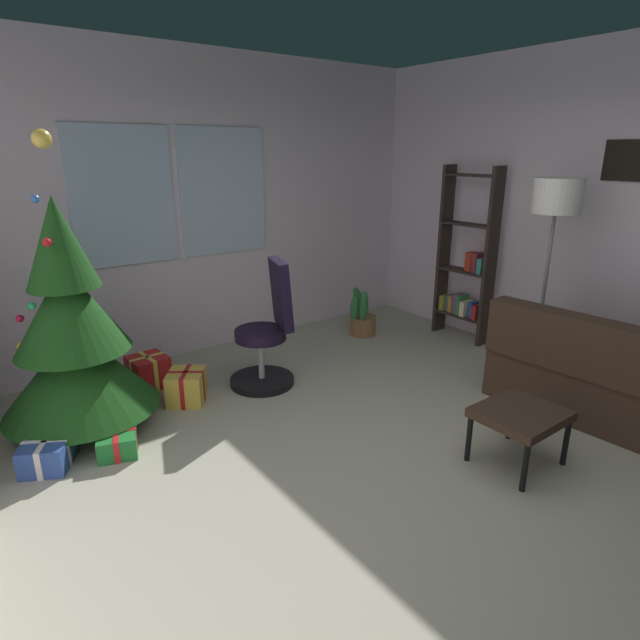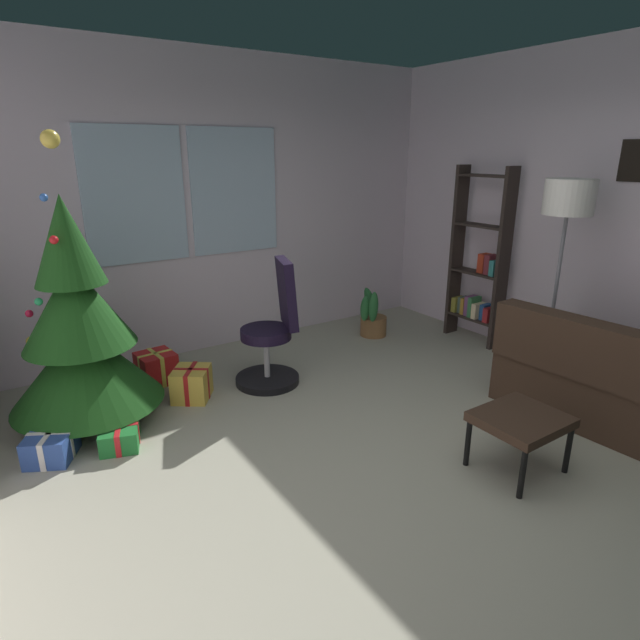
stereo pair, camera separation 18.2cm
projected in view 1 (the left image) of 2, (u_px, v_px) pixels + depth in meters
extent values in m
cube|color=#A7A58E|center=(421.00, 476.00, 3.36)|extent=(4.86, 5.69, 0.10)
cube|color=silver|center=(210.00, 207.00, 5.10)|extent=(4.86, 0.10, 2.86)
cube|color=silver|center=(123.00, 197.00, 4.53)|extent=(0.90, 0.03, 1.20)
cube|color=silver|center=(223.00, 192.00, 5.08)|extent=(0.90, 0.03, 1.20)
cube|color=silver|center=(636.00, 217.00, 4.32)|extent=(0.10, 5.69, 2.86)
cube|color=black|center=(624.00, 160.00, 4.25)|extent=(0.02, 0.33, 0.33)
cube|color=#39271C|center=(629.00, 396.00, 3.90)|extent=(0.97, 1.98, 0.41)
cube|color=#39271C|center=(620.00, 356.00, 3.55)|extent=(0.32, 1.94, 0.42)
cube|color=#39271C|center=(523.00, 328.00, 4.45)|extent=(0.86, 0.19, 0.20)
cube|color=#AB2B1D|center=(551.00, 337.00, 4.03)|extent=(0.24, 0.42, 0.41)
cube|color=beige|center=(605.00, 351.00, 3.74)|extent=(0.20, 0.41, 0.41)
cube|color=#39271C|center=(521.00, 414.00, 3.32)|extent=(0.52, 0.47, 0.06)
cylinder|color=black|center=(525.00, 467.00, 3.09)|extent=(0.04, 0.04, 0.32)
cylinder|color=black|center=(566.00, 442.00, 3.35)|extent=(0.04, 0.04, 0.32)
cylinder|color=black|center=(469.00, 439.00, 3.40)|extent=(0.04, 0.04, 0.32)
cylinder|color=black|center=(510.00, 418.00, 3.66)|extent=(0.04, 0.04, 0.32)
cylinder|color=#4C331E|center=(86.00, 417.00, 3.84)|extent=(0.12, 0.12, 0.16)
cone|color=#194816|center=(78.00, 369.00, 3.71)|extent=(1.08, 1.08, 0.62)
cone|color=#194816|center=(68.00, 308.00, 3.57)|extent=(0.78, 0.78, 0.62)
cone|color=#194816|center=(58.00, 242.00, 3.43)|extent=(0.47, 0.47, 0.62)
sphere|color=red|center=(47.00, 242.00, 3.27)|extent=(0.06, 0.06, 0.06)
sphere|color=gold|center=(22.00, 347.00, 3.67)|extent=(0.07, 0.07, 0.07)
sphere|color=silver|center=(73.00, 295.00, 3.83)|extent=(0.06, 0.06, 0.06)
sphere|color=blue|center=(35.00, 199.00, 3.30)|extent=(0.05, 0.05, 0.05)
sphere|color=#1E8C4C|center=(32.00, 306.00, 3.30)|extent=(0.05, 0.05, 0.05)
sphere|color=#B21433|center=(20.00, 319.00, 3.52)|extent=(0.05, 0.05, 0.05)
sphere|color=#F2D14C|center=(42.00, 139.00, 3.23)|extent=(0.12, 0.12, 0.12)
cube|color=red|center=(149.00, 371.00, 4.50)|extent=(0.32, 0.33, 0.27)
cube|color=#EAD84C|center=(149.00, 371.00, 4.50)|extent=(0.31, 0.06, 0.28)
cube|color=#EAD84C|center=(149.00, 371.00, 4.50)|extent=(0.06, 0.31, 0.28)
cube|color=#1E722D|center=(118.00, 442.00, 3.52)|extent=(0.33, 0.38, 0.15)
cube|color=red|center=(118.00, 442.00, 3.52)|extent=(0.13, 0.32, 0.16)
cube|color=red|center=(118.00, 442.00, 3.52)|extent=(0.26, 0.11, 0.16)
cube|color=gold|center=(187.00, 387.00, 4.22)|extent=(0.41, 0.41, 0.26)
cube|color=#B21919|center=(187.00, 387.00, 4.22)|extent=(0.21, 0.28, 0.27)
cube|color=#B21919|center=(187.00, 387.00, 4.22)|extent=(0.25, 0.20, 0.27)
cube|color=#2D4C99|center=(47.00, 454.00, 3.35)|extent=(0.38, 0.40, 0.19)
cube|color=silver|center=(47.00, 454.00, 3.35)|extent=(0.18, 0.29, 0.20)
cube|color=silver|center=(47.00, 454.00, 3.35)|extent=(0.27, 0.17, 0.20)
cylinder|color=black|center=(262.00, 381.00, 4.56)|extent=(0.56, 0.56, 0.06)
cylinder|color=#B2B2B7|center=(261.00, 356.00, 4.49)|extent=(0.05, 0.05, 0.40)
cylinder|color=black|center=(260.00, 334.00, 4.43)|extent=(0.44, 0.44, 0.09)
cube|color=black|center=(281.00, 294.00, 4.38)|extent=(0.24, 0.41, 0.59)
cube|color=#2B221E|center=(490.00, 260.00, 5.22)|extent=(0.18, 0.04, 1.82)
cube|color=#2B221E|center=(444.00, 251.00, 5.67)|extent=(0.18, 0.04, 1.82)
cube|color=#2B221E|center=(461.00, 315.00, 5.65)|extent=(0.18, 0.56, 0.02)
cube|color=#2B221E|center=(465.00, 271.00, 5.50)|extent=(0.18, 0.56, 0.02)
cube|color=#2B221E|center=(469.00, 225.00, 5.34)|extent=(0.18, 0.56, 0.02)
cube|color=#2B221E|center=(473.00, 175.00, 5.19)|extent=(0.18, 0.56, 0.02)
cube|color=maroon|center=(478.00, 312.00, 5.47)|extent=(0.17, 0.06, 0.15)
cube|color=navy|center=(473.00, 309.00, 5.53)|extent=(0.13, 0.06, 0.17)
cube|color=beige|center=(466.00, 308.00, 5.58)|extent=(0.17, 0.06, 0.16)
cube|color=#327141|center=(462.00, 304.00, 5.62)|extent=(0.17, 0.04, 0.21)
cube|color=#6E3F6A|center=(458.00, 303.00, 5.67)|extent=(0.15, 0.06, 0.21)
cube|color=#AD7A27|center=(454.00, 304.00, 5.72)|extent=(0.15, 0.04, 0.18)
cube|color=#42574D|center=(450.00, 302.00, 5.77)|extent=(0.13, 0.05, 0.18)
cube|color=olive|center=(446.00, 302.00, 5.80)|extent=(0.16, 0.06, 0.16)
cube|color=teal|center=(483.00, 266.00, 5.32)|extent=(0.15, 0.05, 0.16)
cube|color=maroon|center=(478.00, 263.00, 5.37)|extent=(0.14, 0.06, 0.20)
cube|color=#A62E18|center=(471.00, 261.00, 5.44)|extent=(0.13, 0.08, 0.20)
cylinder|color=slate|center=(532.00, 376.00, 4.70)|extent=(0.28, 0.28, 0.03)
cylinder|color=slate|center=(543.00, 298.00, 4.47)|extent=(0.03, 0.03, 1.44)
cylinder|color=silver|center=(557.00, 196.00, 4.21)|extent=(0.39, 0.39, 0.28)
cylinder|color=brown|center=(363.00, 325.00, 5.77)|extent=(0.29, 0.29, 0.21)
ellipsoid|color=#266631|center=(363.00, 306.00, 5.51)|extent=(0.14, 0.16, 0.34)
ellipsoid|color=#266631|center=(359.00, 300.00, 5.80)|extent=(0.17, 0.22, 0.33)
ellipsoid|color=#266631|center=(355.00, 308.00, 5.57)|extent=(0.15, 0.14, 0.28)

